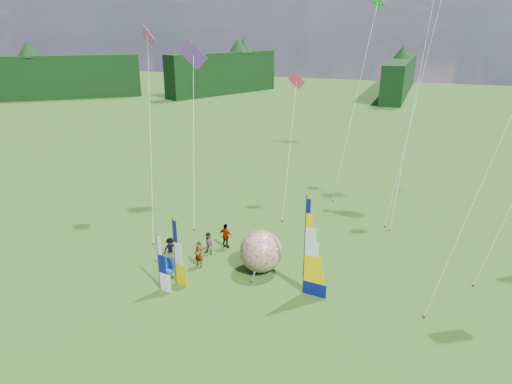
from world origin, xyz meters
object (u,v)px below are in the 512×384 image
(feather_banner_main, at_px, (305,247))
(kite_whale, at_px, (421,61))
(spectator_a, at_px, (199,255))
(camp_chair, at_px, (169,269))
(spectator_b, at_px, (209,244))
(bol_inflatable, at_px, (261,251))
(spectator_c, at_px, (171,249))
(side_banner_left, at_px, (174,252))
(spectator_d, at_px, (226,236))
(side_banner_far, at_px, (159,263))

(feather_banner_main, xyz_separation_m, kite_whale, (4.22, 16.12, 8.55))
(spectator_a, distance_m, camp_chair, 2.04)
(feather_banner_main, xyz_separation_m, spectator_b, (-6.85, 2.19, -2.04))
(bol_inflatable, relative_size, spectator_c, 1.69)
(side_banner_left, relative_size, spectator_a, 2.40)
(side_banner_left, relative_size, kite_whale, 0.17)
(bol_inflatable, distance_m, spectator_b, 3.92)
(spectator_d, xyz_separation_m, kite_whale, (10.43, 12.70, 10.49))
(bol_inflatable, height_order, camp_chair, bol_inflatable)
(bol_inflatable, distance_m, spectator_c, 5.79)
(kite_whale, bearing_deg, camp_chair, -101.38)
(side_banner_left, height_order, spectator_b, side_banner_left)
(feather_banner_main, relative_size, kite_whale, 0.25)
(spectator_a, relative_size, spectator_d, 0.96)
(bol_inflatable, height_order, kite_whale, kite_whale)
(spectator_d, height_order, camp_chair, spectator_d)
(bol_inflatable, bearing_deg, camp_chair, -150.20)
(side_banner_far, relative_size, spectator_d, 1.96)
(side_banner_left, relative_size, spectator_b, 2.61)
(feather_banner_main, relative_size, side_banner_left, 1.42)
(spectator_a, bearing_deg, side_banner_far, -100.74)
(feather_banner_main, height_order, side_banner_far, feather_banner_main)
(spectator_b, distance_m, kite_whale, 20.71)
(spectator_c, bearing_deg, kite_whale, -7.83)
(spectator_a, bearing_deg, spectator_d, 84.93)
(spectator_b, xyz_separation_m, spectator_d, (0.64, 1.23, 0.10))
(side_banner_far, height_order, spectator_b, side_banner_far)
(side_banner_far, height_order, camp_chair, side_banner_far)
(side_banner_far, bearing_deg, camp_chair, 108.80)
(spectator_d, relative_size, camp_chair, 1.52)
(spectator_d, bearing_deg, bol_inflatable, 155.62)
(camp_chair, bearing_deg, feather_banner_main, -0.26)
(spectator_d, xyz_separation_m, camp_chair, (-1.50, -4.62, -0.29))
(kite_whale, bearing_deg, spectator_d, -106.22)
(spectator_b, bearing_deg, spectator_c, -131.35)
(bol_inflatable, xyz_separation_m, spectator_a, (-3.65, -0.93, -0.45))
(spectator_a, height_order, kite_whale, kite_whale)
(spectator_b, relative_size, spectator_d, 0.89)
(camp_chair, height_order, kite_whale, kite_whale)
(spectator_b, bearing_deg, camp_chair, -94.43)
(side_banner_far, distance_m, camp_chair, 1.74)
(side_banner_far, relative_size, spectator_b, 2.21)
(camp_chair, relative_size, kite_whale, 0.05)
(bol_inflatable, bearing_deg, spectator_d, 148.61)
(feather_banner_main, bearing_deg, spectator_d, 156.61)
(side_banner_far, xyz_separation_m, spectator_a, (0.82, 3.07, -0.84))
(feather_banner_main, distance_m, spectator_a, 6.99)
(side_banner_left, bearing_deg, kite_whale, 74.13)
(feather_banner_main, height_order, bol_inflatable, feather_banner_main)
(spectator_c, height_order, kite_whale, kite_whale)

